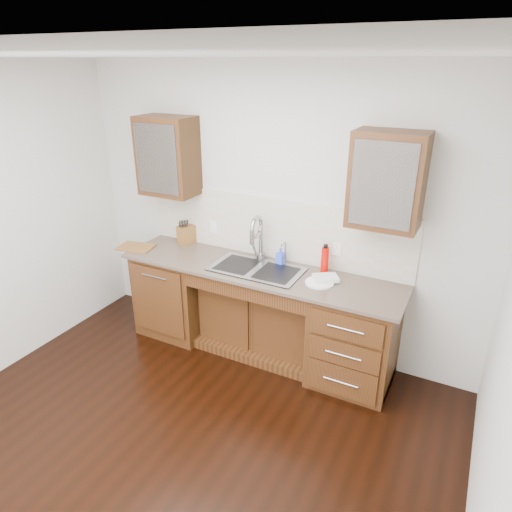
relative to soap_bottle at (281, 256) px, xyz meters
The scene contains 25 objects.
ground 1.94m from the soap_bottle, 95.03° to the right, with size 4.00×3.50×0.10m, color black.
ceiling 2.40m from the soap_bottle, 95.03° to the right, with size 4.00×3.50×0.10m, color white.
wall_back 0.42m from the soap_bottle, 129.47° to the left, with size 4.00×0.10×2.70m, color silver.
base_cabinet_left 1.24m from the soap_bottle, behind, with size 0.70×0.62×0.88m, color #593014.
base_cabinet_center 0.66m from the soap_bottle, 146.04° to the right, with size 1.20×0.44×0.70m, color #593014.
base_cabinet_right 0.99m from the soap_bottle, 13.00° to the right, with size 0.70×0.62×0.88m, color #593014.
countertop 0.26m from the soap_bottle, 125.39° to the right, with size 2.70×0.65×0.03m, color #84705B.
backsplash 0.28m from the soap_bottle, 141.77° to the left, with size 2.70×0.02×0.59m, color beige.
sink 0.31m from the soap_bottle, 123.47° to the right, with size 0.84×0.46×0.19m, color #9E9EA5.
faucet 0.24m from the soap_bottle, behind, with size 0.04×0.04×0.40m, color #999993.
filter_tap 0.06m from the soap_bottle, 32.62° to the left, with size 0.02×0.02×0.24m, color #999993.
upper_cabinet_left 1.46m from the soap_bottle, behind, with size 0.55×0.34×0.75m, color #593014.
upper_cabinet_right 1.23m from the soap_bottle, ahead, with size 0.55×0.34×0.75m, color #593014.
outlet_left 0.81m from the soap_bottle, behind, with size 0.08×0.01×0.12m, color white.
outlet_right 0.53m from the soap_bottle, 11.12° to the left, with size 0.08×0.01×0.12m, color white.
soap_bottle is the anchor object (origin of this frame).
water_bottle 0.44m from the soap_bottle, ahead, with size 0.07×0.07×0.25m, color red.
plate 0.52m from the soap_bottle, 24.98° to the right, with size 0.25×0.25×0.01m, color white.
dish_towel 0.52m from the soap_bottle, 17.19° to the right, with size 0.21×0.15×0.03m, color silver.
knife_block 1.09m from the soap_bottle, behind, with size 0.11×0.17×0.19m, color olive.
cutting_board 1.52m from the soap_bottle, 168.01° to the right, with size 0.35×0.25×0.02m, color #A36943.
cup_left_a 1.48m from the soap_bottle, behind, with size 0.11×0.11×0.09m, color white.
cup_left_b 1.31m from the soap_bottle, behind, with size 0.11×0.11×0.10m, color white.
cup_right_a 1.13m from the soap_bottle, ahead, with size 0.12×0.12×0.09m, color silver.
cup_right_b 1.33m from the soap_bottle, ahead, with size 0.11×0.11×0.10m, color silver.
Camera 1 is at (1.73, -1.96, 2.69)m, focal length 32.00 mm.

